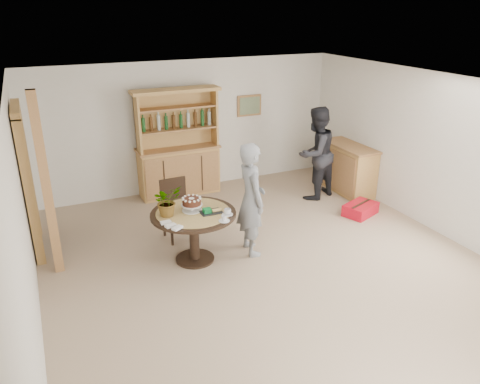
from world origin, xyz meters
name	(u,v)px	position (x,y,z in m)	size (l,w,h in m)	color
ground	(271,269)	(0.00, 0.00, 0.00)	(7.00, 7.00, 0.00)	tan
room_shell	(274,150)	(0.00, 0.01, 1.74)	(6.04, 7.04, 2.52)	white
doorway	(27,180)	(-2.93, 2.00, 1.11)	(0.13, 1.10, 2.18)	black
pine_post	(46,187)	(-2.70, 1.20, 1.25)	(0.12, 0.12, 2.50)	#B67E4C
hutch	(178,160)	(-0.30, 3.24, 0.69)	(1.62, 0.54, 2.04)	tan
sideboard	(348,168)	(2.74, 2.00, 0.47)	(0.54, 1.26, 0.94)	tan
dining_table	(194,222)	(-0.89, 0.69, 0.60)	(1.20, 1.20, 0.76)	black
dining_chair	(176,205)	(-0.89, 1.52, 0.54)	(0.44, 0.44, 0.95)	black
birthday_cake	(192,203)	(-0.89, 0.74, 0.88)	(0.30, 0.30, 0.20)	white
flower_vase	(167,201)	(-1.24, 0.74, 0.97)	(0.38, 0.33, 0.42)	#3F7233
gift_tray	(211,211)	(-0.67, 0.56, 0.79)	(0.30, 0.20, 0.08)	black
coffee_cup_a	(227,212)	(-0.49, 0.41, 0.80)	(0.15, 0.15, 0.09)	silver
coffee_cup_b	(224,219)	(-0.61, 0.24, 0.79)	(0.15, 0.15, 0.08)	silver
napkins	(171,225)	(-1.30, 0.37, 0.77)	(0.24, 0.33, 0.03)	white
teen_boy	(251,199)	(-0.04, 0.59, 0.84)	(0.61, 0.40, 1.68)	slate
adult_person	(316,153)	(1.98, 2.01, 0.87)	(0.85, 0.66, 1.74)	black
red_suitcase	(360,209)	(2.29, 0.97, 0.10)	(0.70, 0.59, 0.21)	red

